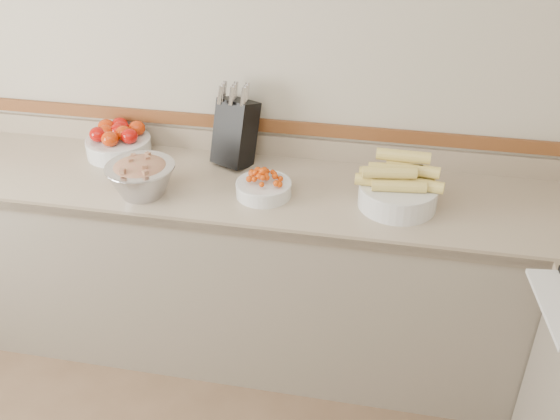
% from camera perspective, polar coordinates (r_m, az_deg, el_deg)
% --- Properties ---
extents(back_wall, '(4.00, 0.00, 4.00)m').
position_cam_1_polar(back_wall, '(2.86, -4.48, 12.66)').
color(back_wall, '#B8AD97').
rests_on(back_wall, ground_plane).
extents(counter_back, '(4.00, 0.65, 1.08)m').
position_cam_1_polar(counter_back, '(2.98, -5.42, -5.00)').
color(counter_back, gray).
rests_on(counter_back, ground_plane).
extents(knife_block, '(0.22, 0.24, 0.39)m').
position_cam_1_polar(knife_block, '(2.84, -4.11, 7.24)').
color(knife_block, black).
rests_on(knife_block, counter_back).
extents(tomato_bowl, '(0.30, 0.30, 0.15)m').
position_cam_1_polar(tomato_bowl, '(3.04, -14.58, 6.14)').
color(tomato_bowl, silver).
rests_on(tomato_bowl, counter_back).
extents(cherry_tomato_bowl, '(0.24, 0.24, 0.12)m').
position_cam_1_polar(cherry_tomato_bowl, '(2.61, -1.49, 2.19)').
color(cherry_tomato_bowl, silver).
rests_on(cherry_tomato_bowl, counter_back).
extents(corn_bowl, '(0.35, 0.32, 0.24)m').
position_cam_1_polar(corn_bowl, '(2.56, 10.76, 1.95)').
color(corn_bowl, silver).
rests_on(corn_bowl, counter_back).
extents(rhubarb_bowl, '(0.29, 0.29, 0.17)m').
position_cam_1_polar(rhubarb_bowl, '(2.66, -12.59, 3.03)').
color(rhubarb_bowl, '#B2B2BA').
rests_on(rhubarb_bowl, counter_back).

